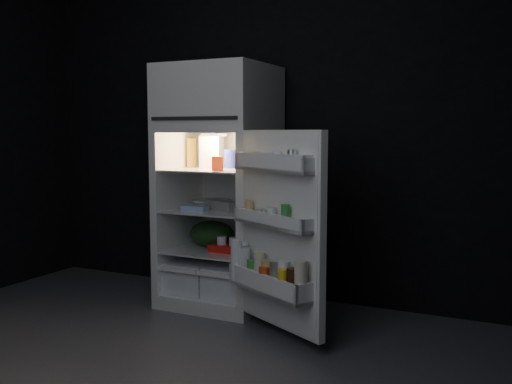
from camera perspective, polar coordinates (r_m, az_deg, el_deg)
The scene contains 17 objects.
floor at distance 3.34m, azimuth -12.73°, elevation -17.01°, with size 4.00×3.40×0.00m, color #515156.
wall_back at distance 4.52m, azimuth 0.46°, elevation 6.70°, with size 4.00×0.00×2.70m, color black.
refrigerator at distance 4.27m, azimuth -3.57°, elevation 1.43°, with size 0.76×0.71×1.78m.
fridge_door at distance 3.50m, azimuth 2.11°, elevation -4.22°, with size 0.72×0.51×1.22m.
milk_jug at distance 4.35m, azimuth -4.47°, elevation 4.02°, with size 0.15×0.15×0.24m, color white.
mayo_jar at distance 4.27m, azimuth -2.51°, elevation 3.33°, with size 0.10×0.10×0.14m, color #1C2B97.
jam_jar at distance 4.14m, azimuth -0.84°, elevation 3.17°, with size 0.10×0.10×0.13m, color black.
amber_bottle at distance 4.43m, azimuth -6.43°, elevation 3.91°, with size 0.08×0.08×0.22m, color gold.
small_carton at distance 4.02m, azimuth -3.86°, elevation 2.86°, with size 0.08×0.06×0.10m, color red.
egg_carton at distance 4.18m, azimuth -3.42°, elevation -1.34°, with size 0.28×0.11×0.07m, color gray.
pie at distance 4.42m, azimuth -4.39°, elevation -1.16°, with size 0.27×0.27×0.04m, color tan.
flat_package at distance 4.15m, azimuth -6.14°, elevation -1.64°, with size 0.19×0.09×0.04m, color #8CABD9.
wrapped_pkg at distance 4.28m, azimuth -0.14°, elevation -1.29°, with size 0.13×0.11×0.05m, color beige.
produce_bag at distance 4.37m, azimuth -4.45°, elevation -4.17°, with size 0.35×0.29×0.20m, color #193815.
yogurt_tray at distance 4.18m, azimuth -2.71°, elevation -5.66°, with size 0.28×0.15×0.05m, color red.
small_can_red at distance 4.36m, azimuth -0.06°, elevation -4.89°, with size 0.07×0.07×0.09m, color red.
small_can_silver at distance 4.27m, azimuth -0.02°, elevation -5.14°, with size 0.06×0.06×0.09m, color silver.
Camera 1 is at (1.93, -2.39, 1.30)m, focal length 40.00 mm.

